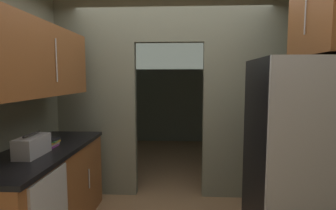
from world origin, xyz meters
The scene contains 8 objects.
kitchen_partition centered at (0.01, 1.28, 1.45)m, with size 3.09×0.12×2.71m.
adjoining_room_shell centered at (0.00, 3.36, 1.36)m, with size 3.09×3.19×2.71m.
refrigerator centered at (1.12, 0.05, 0.88)m, with size 0.73×0.77×1.76m.
lower_cabinet_run centered at (-1.22, 0.19, 0.46)m, with size 0.65×1.72×0.91m.
upper_cabinet_counterside centered at (-1.22, 0.19, 1.76)m, with size 0.36×1.55×0.66m.
upper_cabinet_fridgeside centered at (1.36, 0.15, 2.24)m, with size 0.36×0.80×0.90m.
boombox centered at (-1.19, -0.02, 1.00)m, with size 0.18×0.36×0.20m.
book_stack centered at (-1.17, 0.29, 0.95)m, with size 0.14×0.18×0.08m.
Camera 1 is at (0.13, -2.23, 1.59)m, focal length 28.22 mm.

